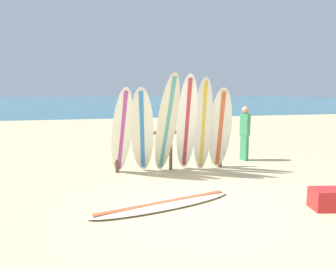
# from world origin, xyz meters

# --- Properties ---
(ground_plane) EXTENTS (120.00, 120.00, 0.00)m
(ground_plane) POSITION_xyz_m (0.00, 0.00, 0.00)
(ground_plane) COLOR #D3BC8C
(ocean_water) EXTENTS (120.00, 80.00, 0.01)m
(ocean_water) POSITION_xyz_m (0.00, 58.00, 0.00)
(ocean_water) COLOR teal
(ocean_water) RESTS_ON ground
(surfboard_rack) EXTENTS (2.87, 0.09, 1.13)m
(surfboard_rack) POSITION_xyz_m (0.01, 2.81, 0.73)
(surfboard_rack) COLOR brown
(surfboard_rack) RESTS_ON ground
(surfboard_leaning_far_left) EXTENTS (0.65, 1.08, 2.15)m
(surfboard_leaning_far_left) POSITION_xyz_m (-1.27, 2.48, 1.07)
(surfboard_leaning_far_left) COLOR white
(surfboard_leaning_far_left) RESTS_ON ground
(surfboard_leaning_left) EXTENTS (0.73, 1.09, 2.15)m
(surfboard_leaning_left) POSITION_xyz_m (-0.78, 2.49, 1.07)
(surfboard_leaning_left) COLOR silver
(surfboard_leaning_left) RESTS_ON ground
(surfboard_leaning_center_left) EXTENTS (0.69, 1.09, 2.47)m
(surfboard_leaning_center_left) POSITION_xyz_m (-0.19, 2.38, 1.24)
(surfboard_leaning_center_left) COLOR beige
(surfboard_leaning_center_left) RESTS_ON ground
(surfboard_leaning_center) EXTENTS (0.65, 1.15, 2.45)m
(surfboard_leaning_center) POSITION_xyz_m (0.32, 2.40, 1.22)
(surfboard_leaning_center) COLOR white
(surfboard_leaning_center) RESTS_ON ground
(surfboard_leaning_center_right) EXTENTS (0.54, 0.64, 2.39)m
(surfboard_leaning_center_right) POSITION_xyz_m (0.76, 2.44, 1.19)
(surfboard_leaning_center_right) COLOR silver
(surfboard_leaning_center_right) RESTS_ON ground
(surfboard_leaning_right) EXTENTS (0.68, 0.77, 2.13)m
(surfboard_leaning_right) POSITION_xyz_m (1.24, 2.49, 1.07)
(surfboard_leaning_right) COLOR white
(surfboard_leaning_right) RESTS_ON ground
(surfboard_lying_on_sand) EXTENTS (2.84, 1.29, 0.08)m
(surfboard_lying_on_sand) POSITION_xyz_m (-0.74, 0.30, 0.03)
(surfboard_lying_on_sand) COLOR beige
(surfboard_lying_on_sand) RESTS_ON ground
(beachgoer_standing) EXTENTS (0.27, 0.30, 1.59)m
(beachgoer_standing) POSITION_xyz_m (2.38, 3.37, 0.88)
(beachgoer_standing) COLOR #3F9966
(beachgoer_standing) RESTS_ON ground
(small_boat_offshore) EXTENTS (0.86, 2.68, 0.71)m
(small_boat_offshore) POSITION_xyz_m (3.15, 36.86, 0.26)
(small_boat_offshore) COLOR #B22D28
(small_boat_offshore) RESTS_ON ocean_water
(cooler_box) EXTENTS (0.66, 0.51, 0.36)m
(cooler_box) POSITION_xyz_m (2.04, -0.52, 0.18)
(cooler_box) COLOR red
(cooler_box) RESTS_ON ground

